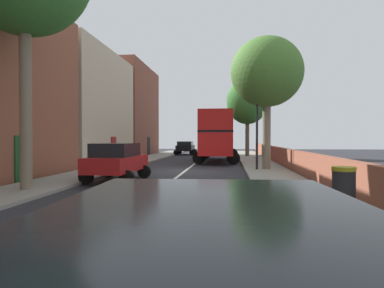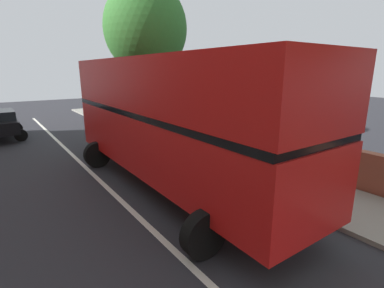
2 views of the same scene
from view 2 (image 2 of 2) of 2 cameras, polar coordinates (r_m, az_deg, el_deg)
The scene contains 2 objects.
double_decker_bus at distance 8.82m, azimuth -4.52°, elevation 5.63°, with size 3.60×10.13×4.06m.
street_tree_right_1 at distance 16.41m, azimuth -9.20°, elevation 21.62°, with size 4.34×4.34×8.09m.
Camera 2 is at (-2.76, 1.31, 3.70)m, focal length 26.86 mm.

